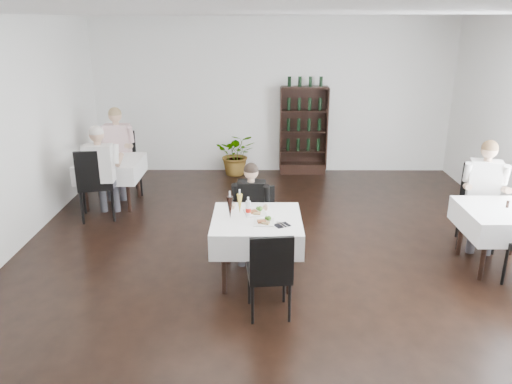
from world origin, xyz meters
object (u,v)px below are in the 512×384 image
wine_shelf (303,131)px  main_table (257,230)px  diner_main (251,205)px  potted_tree (237,154)px

wine_shelf → main_table: wine_shelf is taller
main_table → diner_main: bearing=98.3°
potted_tree → diner_main: bearing=-84.7°
main_table → potted_tree: bearing=95.7°
wine_shelf → potted_tree: bearing=-175.0°
main_table → potted_tree: (-0.42, 4.20, -0.20)m
main_table → diner_main: size_ratio=0.82×
potted_tree → diner_main: (0.34, -3.66, 0.31)m
diner_main → wine_shelf: bearing=75.5°
wine_shelf → diner_main: (-0.98, -3.77, -0.12)m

